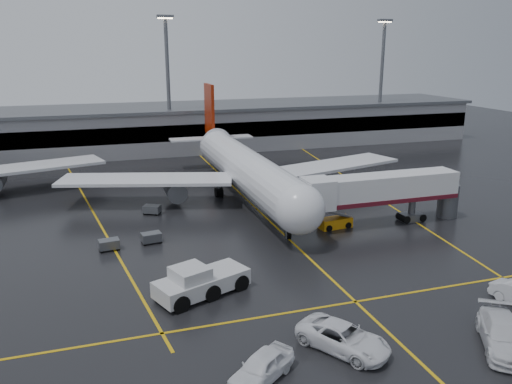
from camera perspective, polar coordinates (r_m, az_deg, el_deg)
name	(u,v)px	position (r m, az deg, el deg)	size (l,w,h in m)	color
ground	(267,218)	(61.34, 1.21, -2.96)	(220.00, 220.00, 0.00)	black
apron_line_centre	(267,218)	(61.34, 1.21, -2.95)	(0.25, 90.00, 0.02)	gold
apron_line_stop	(355,302)	(42.79, 11.05, -11.93)	(60.00, 0.25, 0.02)	gold
apron_line_left	(92,210)	(67.83, -17.88, -1.89)	(0.25, 70.00, 0.02)	gold
apron_line_right	(359,186)	(77.26, 11.47, 0.69)	(0.25, 70.00, 0.02)	gold
terminal	(190,126)	(105.70, -7.33, 7.28)	(122.00, 19.00, 8.60)	gray
light_mast_mid	(168,77)	(98.05, -9.82, 12.49)	(3.00, 1.20, 25.45)	#595B60
light_mast_right	(382,74)	(113.57, 13.85, 12.69)	(3.00, 1.20, 25.45)	#595B60
main_airliner	(244,167)	(69.09, -1.39, 2.81)	(48.80, 45.60, 14.10)	silver
jet_bridge	(382,192)	(59.94, 13.93, 0.05)	(19.90, 3.40, 6.05)	silver
pushback_tractor	(200,282)	(42.86, -6.31, -10.01)	(8.46, 5.81, 2.81)	#BDBDBF
belt_loader	(335,223)	(58.79, 8.83, -3.39)	(3.93, 2.11, 2.40)	orange
service_van_a	(343,338)	(36.21, 9.73, -15.74)	(2.99, 6.47, 1.80)	white
service_van_b	(503,335)	(39.63, 25.91, -14.14)	(2.75, 6.76, 1.96)	silver
service_van_d	(261,367)	(33.02, 0.61, -18.97)	(2.06, 5.11, 1.74)	white
baggage_cart_a	(151,237)	(54.68, -11.61, -4.98)	(2.17, 1.57, 1.12)	#595B60
baggage_cart_b	(109,244)	(53.84, -16.09, -5.62)	(2.14, 1.53, 1.12)	#595B60
baggage_cart_c	(152,209)	(64.01, -11.54, -1.89)	(2.37, 2.08, 1.12)	#595B60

